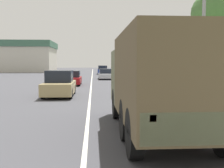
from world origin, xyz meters
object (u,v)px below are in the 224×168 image
Objects in this scene: car_third_ahead at (106,74)px; car_fourth_ahead at (103,70)px; military_truck at (159,79)px; car_second_ahead at (71,79)px; car_nearest_ahead at (60,85)px.

car_fourth_ahead reaches higher than car_third_ahead.
car_third_ahead is at bearing -90.43° from car_fourth_ahead.
car_third_ahead is (-0.28, 28.72, -1.01)m from military_truck.
car_nearest_ahead is at bearing -89.99° from car_second_ahead.
car_nearest_ahead is 35.74m from car_fourth_ahead.
car_fourth_ahead is at bearing 89.57° from car_third_ahead.
car_fourth_ahead is (3.91, 26.46, 0.11)m from car_second_ahead.
military_truck is at bearing -77.90° from car_second_ahead.
car_fourth_ahead is at bearing 81.59° from car_second_ahead.
military_truck reaches higher than car_fourth_ahead.
car_nearest_ahead is at bearing -101.38° from car_third_ahead.
car_third_ahead is (3.79, 9.74, -0.00)m from car_second_ahead.
car_third_ahead is at bearing 90.56° from military_truck.
military_truck is at bearing -89.80° from car_fourth_ahead.
car_nearest_ahead is at bearing -96.28° from car_fourth_ahead.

